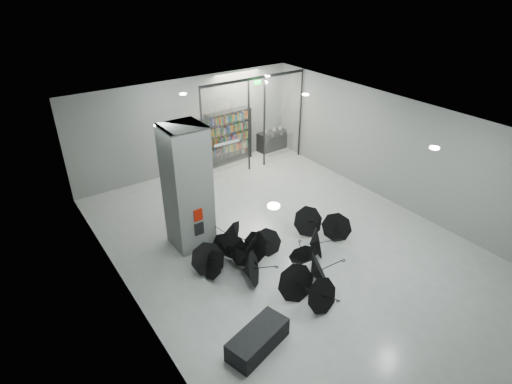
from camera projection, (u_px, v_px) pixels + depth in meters
room at (294, 166)px, 12.14m from camera, size 14.00×14.02×4.01m
column at (187, 188)px, 12.74m from camera, size 1.20×1.20×4.00m
fire_cabinet at (198, 215)px, 12.61m from camera, size 0.28×0.04×0.38m
info_panel at (199, 229)px, 12.85m from camera, size 0.30×0.03×0.42m
exit_sign at (258, 83)px, 16.69m from camera, size 0.30×0.06×0.15m
glass_partition at (255, 121)px, 17.62m from camera, size 5.06×0.08×4.00m
bench at (258, 339)px, 9.83m from camera, size 1.73×1.10×0.52m
bookshelf at (229, 137)px, 18.72m from camera, size 2.18×0.62×2.37m
shop_counter at (272, 140)px, 20.30m from camera, size 1.55×0.70×0.91m
umbrella_cluster at (272, 257)px, 12.48m from camera, size 5.47×4.49×1.29m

